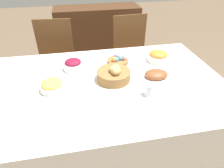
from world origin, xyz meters
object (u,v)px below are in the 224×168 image
at_px(spoon, 148,113).
at_px(carrot_bowl, 158,56).
at_px(chair_far_left, 56,60).
at_px(butter_dish, 71,98).
at_px(drinking_cup, 150,90).
at_px(chair_far_right, 132,54).
at_px(pineapple_bowl, 52,85).
at_px(ham_platter, 156,75).
at_px(fork, 93,120).
at_px(dinner_plate, 119,117).
at_px(egg_basket, 118,60).
at_px(bread_basket, 114,74).
at_px(sideboard, 98,35).
at_px(beet_salad_bowl, 73,65).
at_px(knife, 144,113).

bearing_deg(spoon, carrot_bowl, 59.89).
distance_m(chair_far_left, butter_dish, 1.15).
relative_size(carrot_bowl, drinking_cup, 2.16).
xyz_separation_m(chair_far_left, carrot_bowl, (0.97, -0.68, 0.29)).
relative_size(chair_far_right, pineapple_bowl, 5.44).
xyz_separation_m(ham_platter, fork, (-0.55, -0.38, -0.02)).
bearing_deg(butter_dish, dinner_plate, -38.53).
bearing_deg(chair_far_right, egg_basket, -120.10).
bearing_deg(butter_dish, chair_far_left, 99.57).
height_order(bread_basket, carrot_bowl, bread_basket).
xyz_separation_m(ham_platter, dinner_plate, (-0.39, -0.38, -0.02)).
bearing_deg(chair_far_left, bread_basket, -54.55).
bearing_deg(sideboard, spoon, -89.22).
height_order(carrot_bowl, butter_dish, carrot_bowl).
xyz_separation_m(sideboard, beet_salad_bowl, (-0.41, -1.64, 0.37)).
relative_size(bread_basket, spoon, 1.62).
xyz_separation_m(knife, butter_dish, (-0.44, 0.22, 0.01)).
height_order(sideboard, fork, sideboard).
xyz_separation_m(knife, drinking_cup, (0.10, 0.18, 0.04)).
distance_m(carrot_bowl, drinking_cup, 0.53).
relative_size(egg_basket, dinner_plate, 0.69).
distance_m(egg_basket, carrot_bowl, 0.37).
xyz_separation_m(beet_salad_bowl, knife, (0.41, -0.64, -0.04)).
height_order(sideboard, butter_dish, sideboard).
relative_size(pineapple_bowl, knife, 1.11).
bearing_deg(dinner_plate, chair_far_left, 109.34).
xyz_separation_m(chair_far_left, dinner_plate, (0.47, -1.33, 0.25)).
distance_m(chair_far_left, spoon, 1.50).
height_order(chair_far_left, sideboard, chair_far_left).
relative_size(sideboard, butter_dish, 10.20).
relative_size(pineapple_bowl, drinking_cup, 2.05).
height_order(bread_basket, drinking_cup, bread_basket).
bearing_deg(ham_platter, sideboard, 96.87).
distance_m(fork, drinking_cup, 0.45).
xyz_separation_m(ham_platter, knife, (-0.23, -0.38, -0.02)).
relative_size(sideboard, bread_basket, 5.02).
relative_size(drinking_cup, butter_dish, 0.68).
distance_m(beet_salad_bowl, fork, 0.64).
bearing_deg(sideboard, chair_far_right, -72.01).
bearing_deg(dinner_plate, carrot_bowl, 52.06).
bearing_deg(chair_far_right, chair_far_left, 176.39).
bearing_deg(ham_platter, knife, -120.73).
bearing_deg(chair_far_left, chair_far_right, 5.92).
xyz_separation_m(pineapple_bowl, carrot_bowl, (0.92, 0.28, 0.01)).
distance_m(chair_far_left, bread_basket, 1.09).
height_order(egg_basket, beet_salad_bowl, beet_salad_bowl).
bearing_deg(bread_basket, knife, -75.54).
relative_size(chair_far_right, dinner_plate, 3.61).
xyz_separation_m(egg_basket, carrot_bowl, (0.36, -0.03, 0.02)).
height_order(knife, butter_dish, butter_dish).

